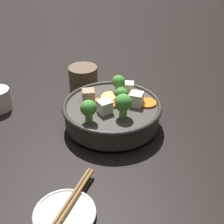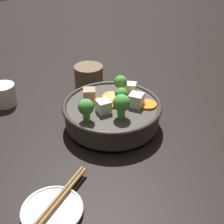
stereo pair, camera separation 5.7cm
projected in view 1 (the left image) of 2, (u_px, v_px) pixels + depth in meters
The scene contains 5 objects.
ground_plane at pixel (112, 125), 0.84m from camera, with size 3.00×3.00×0.00m, color black.
stirfry_bowl at pixel (112, 111), 0.81m from camera, with size 0.26×0.26×0.12m.
side_saucer at pixel (65, 214), 0.58m from camera, with size 0.12×0.12×0.01m.
dark_mug at pixel (83, 78), 0.99m from camera, with size 0.11×0.09×0.08m.
chopsticks_pair at pixel (64, 211), 0.58m from camera, with size 0.10×0.22×0.01m.
Camera 1 is at (-0.48, 0.49, 0.48)m, focal length 50.00 mm.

